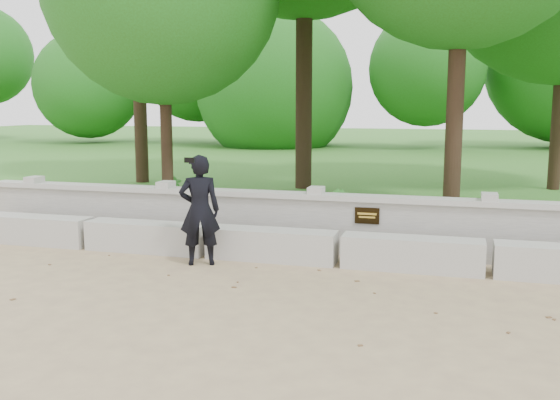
{
  "coord_description": "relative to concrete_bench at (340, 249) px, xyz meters",
  "views": [
    {
      "loc": [
        1.53,
        -6.55,
        2.24
      ],
      "look_at": [
        -0.77,
        1.54,
        0.95
      ],
      "focal_mm": 40.0,
      "sensor_mm": 36.0,
      "label": 1
    }
  ],
  "objects": [
    {
      "name": "parapet_wall",
      "position": [
        0.0,
        0.7,
        0.24
      ],
      "size": [
        12.5,
        0.35,
        0.9
      ],
      "color": "#B3B0A9",
      "rests_on": "ground"
    },
    {
      "name": "shrub_b",
      "position": [
        -0.31,
        1.4,
        0.34
      ],
      "size": [
        0.42,
        0.44,
        0.62
      ],
      "primitive_type": "imported",
      "rotation": [
        0.0,
        0.0,
        2.2
      ],
      "color": "#34842D",
      "rests_on": "lawn"
    },
    {
      "name": "concrete_bench",
      "position": [
        0.0,
        0.0,
        0.0
      ],
      "size": [
        11.9,
        0.45,
        0.45
      ],
      "color": "beige",
      "rests_on": "ground"
    },
    {
      "name": "shrub_a",
      "position": [
        -3.98,
        3.11,
        0.29
      ],
      "size": [
        0.34,
        0.32,
        0.53
      ],
      "primitive_type": "imported",
      "rotation": [
        0.0,
        0.0,
        0.64
      ],
      "color": "#34842D",
      "rests_on": "lawn"
    },
    {
      "name": "lawn",
      "position": [
        -0.0,
        12.1,
        -0.1
      ],
      "size": [
        40.0,
        22.0,
        0.25
      ],
      "primitive_type": "cube",
      "color": "#297024",
      "rests_on": "ground"
    },
    {
      "name": "man_main",
      "position": [
        -1.89,
        -0.51,
        0.55
      ],
      "size": [
        0.67,
        0.63,
        1.55
      ],
      "color": "black",
      "rests_on": "ground"
    },
    {
      "name": "ground",
      "position": [
        -0.0,
        -1.9,
        -0.22
      ],
      "size": [
        80.0,
        80.0,
        0.0
      ],
      "primitive_type": "plane",
      "color": "tan",
      "rests_on": "ground"
    }
  ]
}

